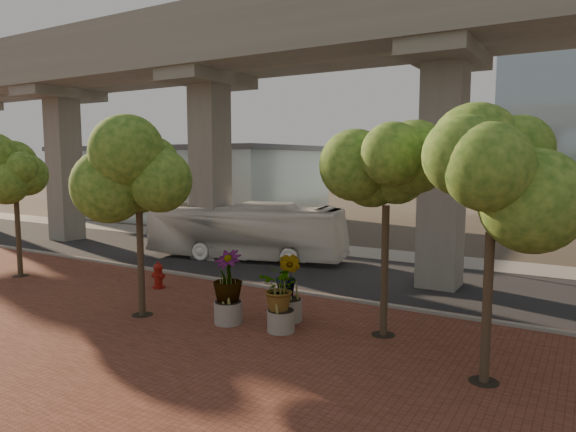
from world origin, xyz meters
The scene contains 18 objects.
ground centered at (0.00, 0.00, 0.00)m, with size 160.00×160.00×0.00m, color #332D25.
brick_plaza centered at (0.00, -8.00, 0.03)m, with size 70.00×13.00×0.06m, color brown.
asphalt_road centered at (0.00, 2.00, 0.02)m, with size 90.00×8.00×0.04m, color black.
curb_strip centered at (0.00, -2.00, 0.08)m, with size 70.00×0.25×0.16m, color gray.
far_sidewalk centered at (0.00, 7.50, 0.03)m, with size 90.00×3.00×0.06m, color gray.
transit_viaduct centered at (0.00, 2.00, 7.29)m, with size 72.00×5.60×12.40m.
station_pavilion centered at (-20.00, 16.00, 3.22)m, with size 23.00×13.00×6.30m.
transit_bus centered at (-4.21, 2.61, 1.47)m, with size 2.48×10.56×2.94m, color silver.
fire_hydrant centered at (-3.64, -4.24, 0.58)m, with size 0.54×0.48×1.08m.
planter_front centered at (3.35, -6.15, 1.30)m, with size 1.86×1.86×2.04m.
planter_right centered at (1.50, -6.34, 1.48)m, with size 2.19×2.19×2.34m.
planter_left centered at (3.00, -5.14, 1.42)m, with size 2.03×2.03×2.23m.
street_tree_far_west centered at (-10.52, -5.83, 4.65)m, with size 3.38×3.38×6.16m.
street_tree_near_west centered at (-1.50, -7.14, 4.86)m, with size 3.77×3.77×6.54m.
street_tree_near_east centered at (6.13, -4.84, 5.06)m, with size 3.90×3.90×6.80m.
street_tree_far_east centered at (9.31, -6.71, 4.67)m, with size 3.68×3.68×6.31m.
streetlamp_west centered at (-10.57, 6.98, 4.82)m, with size 0.41×1.20×8.26m.
streetlamp_east centered at (7.44, 5.69, 4.35)m, with size 0.37×1.08×7.44m.
Camera 1 is at (11.27, -18.99, 5.30)m, focal length 32.00 mm.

